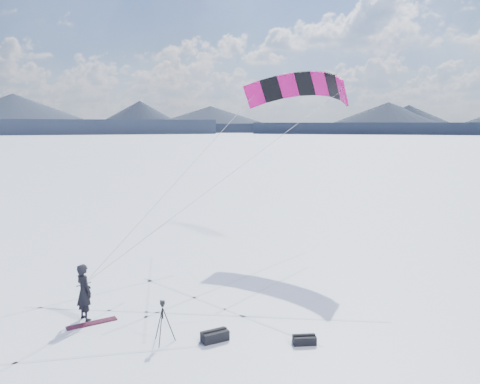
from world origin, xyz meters
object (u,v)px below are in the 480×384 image
snowboard (92,323)px  gear_bag_a (215,336)px  snowkiter (85,319)px  tripod (163,316)px  gear_bag_b (304,340)px

snowboard → gear_bag_a: size_ratio=1.96×
snowkiter → tripod: size_ratio=1.48×
snowkiter → gear_bag_a: snowkiter is taller
snowkiter → tripod: (1.83, -2.84, 0.86)m
snowkiter → gear_bag_a: bearing=-155.1°
tripod → gear_bag_b: size_ratio=1.73×
tripod → gear_bag_a: bearing=-15.6°
snowkiter → snowboard: (0.13, -0.47, 0.02)m
gear_bag_a → gear_bag_b: gear_bag_a is taller
tripod → gear_bag_a: size_ratio=1.59×
snowkiter → snowboard: bearing=177.4°
snowboard → gear_bag_b: bearing=-43.5°
snowboard → gear_bag_a: gear_bag_a is taller
snowkiter → snowboard: 0.49m
snowboard → tripod: (1.70, -2.36, 0.83)m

